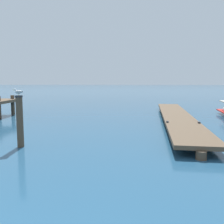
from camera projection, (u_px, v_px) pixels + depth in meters
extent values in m
cube|color=brown|center=(177.00, 116.00, 16.36)|extent=(2.45, 16.29, 0.16)
cylinder|color=#4C3D2D|center=(201.00, 155.00, 8.42)|extent=(0.36, 0.36, 0.29)
cylinder|color=#4C3D2D|center=(182.00, 127.00, 13.73)|extent=(0.36, 0.36, 0.29)
cylinder|color=#4C3D2D|center=(173.00, 114.00, 19.05)|extent=(0.36, 0.36, 0.29)
cylinder|color=#4C3D2D|center=(168.00, 107.00, 24.36)|extent=(0.36, 0.36, 0.29)
cube|color=#333338|center=(167.00, 122.00, 13.28)|extent=(0.13, 0.20, 0.08)
cube|color=#333338|center=(199.00, 122.00, 13.04)|extent=(0.13, 0.20, 0.08)
cylinder|color=#4C3D2D|center=(13.00, 105.00, 19.95)|extent=(0.28, 0.28, 1.52)
cylinder|color=#4C3D2D|center=(20.00, 122.00, 9.96)|extent=(0.26, 0.26, 2.04)
cylinder|color=#28282D|center=(19.00, 96.00, 9.84)|extent=(0.30, 0.30, 0.06)
cylinder|color=gold|center=(19.00, 95.00, 9.81)|extent=(0.01, 0.01, 0.07)
cylinder|color=gold|center=(19.00, 95.00, 9.86)|extent=(0.01, 0.01, 0.07)
ellipsoid|color=white|center=(19.00, 92.00, 9.82)|extent=(0.30, 0.21, 0.13)
ellipsoid|color=silver|center=(19.00, 92.00, 9.77)|extent=(0.23, 0.11, 0.09)
ellipsoid|color=#383838|center=(22.00, 92.00, 9.81)|extent=(0.07, 0.05, 0.04)
ellipsoid|color=silver|center=(19.00, 92.00, 9.88)|extent=(0.23, 0.11, 0.09)
ellipsoid|color=#383838|center=(22.00, 92.00, 9.90)|extent=(0.07, 0.05, 0.04)
cone|color=white|center=(23.00, 92.00, 9.86)|extent=(0.10, 0.09, 0.07)
sphere|color=white|center=(15.00, 90.00, 9.78)|extent=(0.08, 0.08, 0.08)
cone|color=gold|center=(14.00, 90.00, 9.77)|extent=(0.05, 0.04, 0.02)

